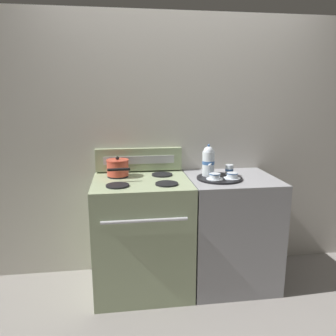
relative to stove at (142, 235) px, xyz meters
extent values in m
plane|color=gray|center=(0.35, 0.00, -0.45)|extent=(6.00, 6.00, 0.00)
cube|color=beige|center=(0.35, 0.35, 0.65)|extent=(6.00, 0.05, 2.20)
cube|color=#9EAD84|center=(0.00, 0.00, 0.00)|extent=(0.74, 0.64, 0.90)
cylinder|color=silver|center=(0.00, -0.34, 0.25)|extent=(0.59, 0.02, 0.02)
cylinder|color=black|center=(-0.18, 0.14, 0.45)|extent=(0.17, 0.17, 0.01)
cylinder|color=black|center=(0.18, 0.14, 0.45)|extent=(0.17, 0.17, 0.01)
cylinder|color=black|center=(-0.18, -0.14, 0.45)|extent=(0.17, 0.17, 0.01)
cylinder|color=black|center=(0.18, -0.14, 0.45)|extent=(0.17, 0.17, 0.01)
cube|color=#9EAD84|center=(0.00, 0.30, 0.55)|extent=(0.73, 0.05, 0.19)
cube|color=#B7B7BC|center=(0.00, 0.27, 0.55)|extent=(0.59, 0.01, 0.07)
cube|color=#939399|center=(0.73, 0.00, 0.00)|extent=(0.69, 0.64, 0.90)
cylinder|color=#D14C38|center=(-0.18, 0.14, 0.52)|extent=(0.17, 0.17, 0.12)
cylinder|color=#D14C38|center=(-0.18, 0.14, 0.58)|extent=(0.18, 0.18, 0.01)
sphere|color=black|center=(-0.18, 0.14, 0.60)|extent=(0.03, 0.03, 0.03)
cylinder|color=black|center=(-0.17, -0.03, 0.54)|extent=(0.17, 0.03, 0.02)
cylinder|color=black|center=(0.61, -0.04, 0.45)|extent=(0.36, 0.36, 0.01)
cylinder|color=silver|center=(0.53, 0.03, 0.56)|extent=(0.10, 0.10, 0.19)
cylinder|color=#38609E|center=(0.53, 0.03, 0.57)|extent=(0.10, 0.10, 0.03)
sphere|color=silver|center=(0.53, 0.03, 0.66)|extent=(0.08, 0.08, 0.08)
sphere|color=#38609E|center=(0.53, 0.03, 0.70)|extent=(0.02, 0.02, 0.02)
cone|color=silver|center=(0.53, -0.04, 0.57)|extent=(0.03, 0.07, 0.06)
cylinder|color=silver|center=(0.55, -0.09, 0.46)|extent=(0.13, 0.13, 0.01)
cylinder|color=silver|center=(0.55, -0.09, 0.49)|extent=(0.08, 0.08, 0.04)
cylinder|color=#38609E|center=(0.55, -0.09, 0.50)|extent=(0.09, 0.09, 0.01)
cylinder|color=silver|center=(0.69, -0.09, 0.46)|extent=(0.13, 0.13, 0.01)
cylinder|color=silver|center=(0.69, -0.09, 0.49)|extent=(0.08, 0.08, 0.04)
cylinder|color=#38609E|center=(0.69, -0.09, 0.50)|extent=(0.09, 0.09, 0.01)
cylinder|color=silver|center=(0.71, 0.04, 0.50)|extent=(0.06, 0.06, 0.08)
cylinder|color=#38609E|center=(0.71, 0.04, 0.50)|extent=(0.07, 0.07, 0.01)
camera|label=1|loc=(-0.13, -2.44, 1.08)|focal=35.00mm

